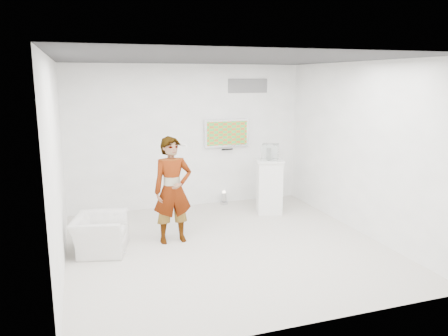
% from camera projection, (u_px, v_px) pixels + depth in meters
% --- Properties ---
extents(room, '(5.01, 5.01, 3.00)m').
position_uv_depth(room, '(226.00, 157.00, 6.88)').
color(room, beige).
rests_on(room, ground).
extents(tv, '(1.00, 0.08, 0.60)m').
position_uv_depth(tv, '(227.00, 133.00, 9.41)').
color(tv, silver).
rests_on(tv, room).
extents(logo_decal, '(0.90, 0.02, 0.30)m').
position_uv_depth(logo_decal, '(248.00, 86.00, 9.40)').
color(logo_decal, slate).
rests_on(logo_decal, room).
extents(person, '(0.67, 0.45, 1.79)m').
position_uv_depth(person, '(173.00, 190.00, 7.23)').
color(person, silver).
rests_on(person, room).
extents(armchair, '(0.98, 1.06, 0.58)m').
position_uv_depth(armchair, '(100.00, 234.00, 6.92)').
color(armchair, silver).
rests_on(armchair, room).
extents(pedestal, '(0.67, 0.67, 1.10)m').
position_uv_depth(pedestal, '(269.00, 186.00, 8.90)').
color(pedestal, white).
rests_on(pedestal, room).
extents(floor_uplight, '(0.24, 0.24, 0.29)m').
position_uv_depth(floor_uplight, '(224.00, 198.00, 9.56)').
color(floor_uplight, silver).
rests_on(floor_uplight, room).
extents(vitrine, '(0.43, 0.43, 0.32)m').
position_uv_depth(vitrine, '(270.00, 152.00, 8.75)').
color(vitrine, white).
rests_on(vitrine, pedestal).
extents(console, '(0.06, 0.18, 0.25)m').
position_uv_depth(console, '(270.00, 154.00, 8.76)').
color(console, white).
rests_on(console, pedestal).
extents(wii_remote, '(0.09, 0.13, 0.03)m').
position_uv_depth(wii_remote, '(184.00, 145.00, 7.31)').
color(wii_remote, white).
rests_on(wii_remote, person).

